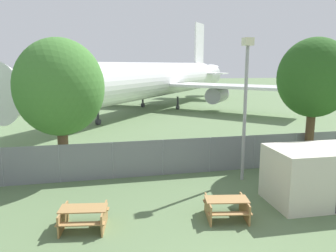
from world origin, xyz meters
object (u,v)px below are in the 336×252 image
Objects in this scene: portable_cabin at (314,176)px; tree_left_of_cabin at (60,88)px; airplane at (155,80)px; picnic_bench_near_cabin at (226,206)px; tree_near_hangar at (314,78)px; picnic_bench_open_grass at (84,216)px.

tree_left_of_cabin reaches higher than portable_cabin.
airplane is 10.07× the size of portable_cabin.
airplane reaches higher than picnic_bench_near_cabin.
airplane is 25.36m from tree_near_hangar.
airplane reaches higher than picnic_bench_open_grass.
tree_left_of_cabin reaches higher than picnic_bench_open_grass.
tree_near_hangar is at bearing 58.69° from portable_cabin.
portable_cabin is 6.31m from tree_near_hangar.
picnic_bench_near_cabin is 9.97m from tree_left_of_cabin.
airplane is 30.67m from picnic_bench_open_grass.
picnic_bench_open_grass is at bearing -177.20° from portable_cabin.
picnic_bench_near_cabin is 0.99× the size of picnic_bench_open_grass.
tree_left_of_cabin is at bearing 172.80° from tree_near_hangar.
picnic_bench_near_cabin is 0.26× the size of tree_left_of_cabin.
picnic_bench_near_cabin is at bearing -144.45° from tree_near_hangar.
picnic_bench_near_cabin is 0.25× the size of tree_near_hangar.
portable_cabin is 9.27m from picnic_bench_open_grass.
tree_left_of_cabin is at bearing 151.64° from portable_cabin.
portable_cabin is at bearing -29.61° from tree_left_of_cabin.
tree_near_hangar is 1.01× the size of tree_left_of_cabin.
picnic_bench_open_grass is at bearing 176.31° from picnic_bench_near_cabin.
airplane is at bearing 75.29° from picnic_bench_open_grass.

